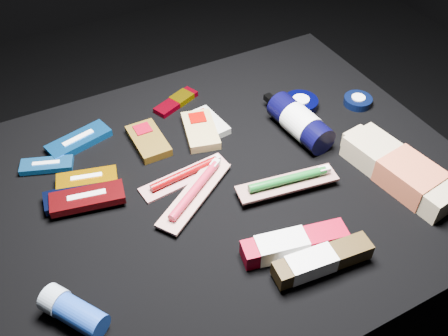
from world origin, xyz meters
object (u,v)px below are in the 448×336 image
lotion_bottle (300,122)px  deodorant_stick (73,311)px  bodywash_bottle (401,171)px  toothpaste_carton_red (290,245)px

lotion_bottle → deodorant_stick: bearing=-164.0°
lotion_bottle → bodywash_bottle: 0.23m
deodorant_stick → toothpaste_carton_red: (0.36, -0.05, -0.00)m
lotion_bottle → deodorant_stick: size_ratio=1.79×
lotion_bottle → toothpaste_carton_red: 0.32m
bodywash_bottle → deodorant_stick: (-0.65, 0.01, -0.00)m
lotion_bottle → bodywash_bottle: size_ratio=0.80×
lotion_bottle → bodywash_bottle: lotion_bottle is taller
toothpaste_carton_red → deodorant_stick: bearing=-175.4°
lotion_bottle → toothpaste_carton_red: (-0.19, -0.25, -0.01)m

